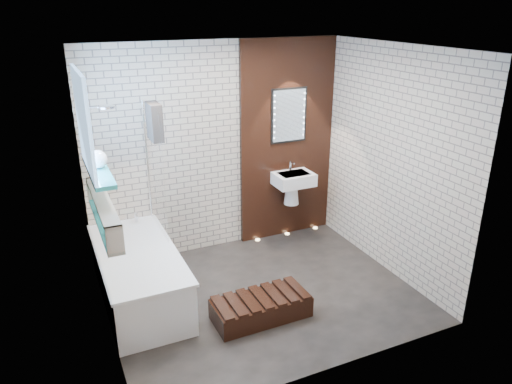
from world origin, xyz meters
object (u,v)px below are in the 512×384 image
washbasin (293,183)px  walnut_step (261,308)px  bathtub (139,276)px  bath_screen (155,170)px  led_mirror (289,116)px

washbasin → walnut_step: bearing=-128.0°
washbasin → walnut_step: size_ratio=0.60×
bathtub → bath_screen: (0.35, 0.44, 0.99)m
bath_screen → led_mirror: led_mirror is taller
bathtub → led_mirror: (2.17, 0.78, 1.36)m
bathtub → bath_screen: 1.14m
bathtub → bath_screen: size_ratio=1.24×
bath_screen → led_mirror: size_ratio=2.00×
bathtub → bath_screen: bearing=51.1°
led_mirror → walnut_step: led_mirror is taller
bathtub → washbasin: bearing=16.0°
bath_screen → walnut_step: bath_screen is taller
bath_screen → washbasin: bath_screen is taller
bath_screen → washbasin: size_ratio=2.41×
walnut_step → led_mirror: bearing=54.8°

